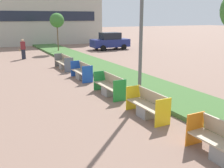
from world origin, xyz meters
TOP-DOWN VIEW (x-y plane):
  - planter_grass_strip at (3.20, 12.00)m, footprint 2.80×120.00m
  - building_backdrop at (4.00, 39.12)m, footprint 14.77×6.48m
  - bench_yellow_frame at (0.94, 9.62)m, footprint 0.65×1.91m
  - bench_green_frame at (0.94, 12.68)m, footprint 0.65×2.12m
  - bench_blue_frame at (0.94, 16.27)m, footprint 0.65×1.99m
  - bench_grey_frame at (0.94, 19.74)m, footprint 0.65×2.42m
  - sapling_tree_far at (2.99, 28.45)m, footprint 1.41×1.41m
  - pedestrian_walking at (-0.86, 25.63)m, footprint 0.53×0.24m
  - parked_car_distant at (8.84, 28.41)m, footprint 4.25×2.00m

SIDE VIEW (x-z plane):
  - planter_grass_strip at x=3.20m, z-range 0.00..0.18m
  - bench_yellow_frame at x=0.94m, z-range -0.11..0.83m
  - bench_blue_frame at x=0.94m, z-range -0.11..0.83m
  - bench_green_frame at x=0.94m, z-range -0.10..0.84m
  - bench_grey_frame at x=0.94m, z-range -0.09..0.85m
  - pedestrian_walking at x=-0.86m, z-range 0.01..1.73m
  - parked_car_distant at x=8.84m, z-range -0.02..1.84m
  - sapling_tree_far at x=2.99m, z-range 1.23..5.13m
  - building_backdrop at x=4.00m, z-range 0.00..6.58m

